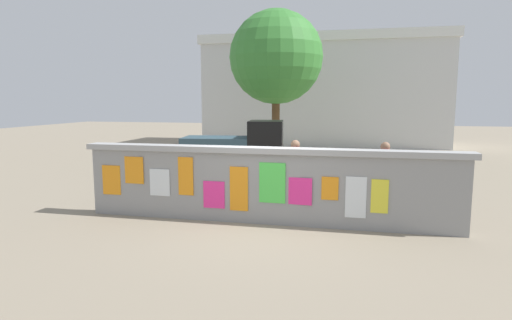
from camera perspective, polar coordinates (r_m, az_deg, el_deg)
The scene contains 10 objects.
ground at distance 16.94m, azimuth 6.74°, elevation -0.85°, with size 60.00×60.00×0.00m, color gray.
poster_wall at distance 9.00m, azimuth 1.27°, elevation -3.25°, with size 8.11×0.42×1.60m.
auto_rickshaw_truck at distance 15.53m, azimuth -2.33°, elevation 1.76°, with size 3.77×1.96×1.85m.
motorcycle at distance 12.18m, azimuth 16.19°, elevation -2.35°, with size 1.88×0.66×0.87m.
bicycle_near at distance 12.28m, azimuth 3.10°, elevation -2.43°, with size 1.69×0.45×0.95m.
bicycle_far at distance 11.48m, azimuth -14.45°, elevation -3.40°, with size 1.71×0.44×0.95m.
person_walking at distance 10.42m, azimuth 16.70°, elevation -1.16°, with size 0.41×0.41×1.62m.
person_bystander at distance 10.51m, azimuth 5.21°, elevation -0.77°, with size 0.43×0.43×1.62m.
tree_roadside at distance 19.06m, azimuth 2.69°, elevation 13.46°, with size 4.04×4.04×6.44m.
building_background at distance 25.95m, azimuth 8.97°, elevation 9.11°, with size 14.01×4.54×6.24m.
Camera 1 is at (1.77, -8.65, 2.57)m, focal length 30.09 mm.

